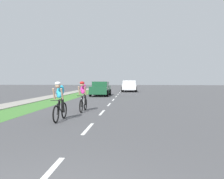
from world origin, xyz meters
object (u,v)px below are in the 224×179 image
object	(u,v)px
cyclist_trailing	(83,96)
sedan_dark_green	(101,89)
pickup_white	(129,86)
cyclist_lead	(60,101)

from	to	relation	value
cyclist_trailing	sedan_dark_green	world-z (taller)	cyclist_trailing
sedan_dark_green	pickup_white	distance (m)	9.73
cyclist_lead	sedan_dark_green	distance (m)	14.71
cyclist_lead	cyclist_trailing	bearing A→B (deg)	82.13
cyclist_lead	cyclist_trailing	distance (m)	2.70
cyclist_lead	cyclist_trailing	xyz separation A→B (m)	(0.37, 2.68, 0.00)
cyclist_lead	pickup_white	world-z (taller)	pickup_white
cyclist_lead	pickup_white	size ratio (longest dim) A/B	0.34
sedan_dark_green	pickup_white	xyz separation A→B (m)	(3.00, 9.25, 0.06)
cyclist_trailing	sedan_dark_green	bearing A→B (deg)	93.34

